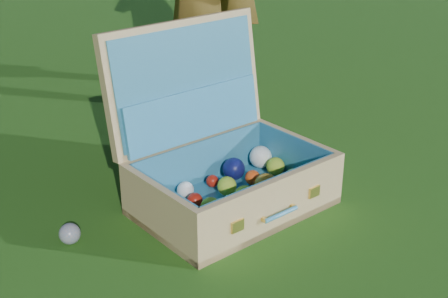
# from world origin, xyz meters

# --- Properties ---
(ground) EXTENTS (60.00, 60.00, 0.00)m
(ground) POSITION_xyz_m (0.00, 0.00, 0.00)
(ground) COLOR #215114
(ground) RESTS_ON ground
(stray_ball) EXTENTS (0.06, 0.06, 0.06)m
(stray_ball) POSITION_xyz_m (-0.43, -0.02, 0.03)
(stray_ball) COLOR teal
(stray_ball) RESTS_ON ground
(suitcase) EXTENTS (0.69, 0.63, 0.55)m
(suitcase) POSITION_xyz_m (0.05, 0.05, 0.15)
(suitcase) COLOR tan
(suitcase) RESTS_ON ground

